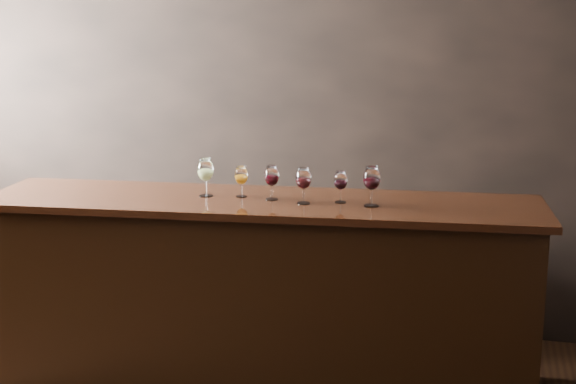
% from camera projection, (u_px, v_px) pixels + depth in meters
% --- Properties ---
extents(room_shell, '(5.02, 4.52, 2.81)m').
position_uv_depth(room_shell, '(23.00, 82.00, 3.42)').
color(room_shell, black).
rests_on(room_shell, ground).
extents(bar_counter, '(3.05, 0.92, 1.05)m').
position_uv_depth(bar_counter, '(262.00, 296.00, 4.56)').
color(bar_counter, black).
rests_on(bar_counter, ground).
extents(bar_top, '(3.15, 1.00, 0.04)m').
position_uv_depth(bar_top, '(261.00, 203.00, 4.45)').
color(bar_top, black).
rests_on(bar_top, bar_counter).
extents(back_bar_shelf, '(2.27, 0.40, 0.82)m').
position_uv_depth(back_bar_shelf, '(224.00, 266.00, 5.48)').
color(back_bar_shelf, black).
rests_on(back_bar_shelf, ground).
extents(glass_white, '(0.09, 0.09, 0.22)m').
position_uv_depth(glass_white, '(205.00, 171.00, 4.49)').
color(glass_white, white).
rests_on(glass_white, bar_top).
extents(glass_amber, '(0.07, 0.07, 0.17)m').
position_uv_depth(glass_amber, '(241.00, 176.00, 4.48)').
color(glass_amber, white).
rests_on(glass_amber, bar_top).
extents(glass_red_a, '(0.08, 0.08, 0.19)m').
position_uv_depth(glass_red_a, '(272.00, 177.00, 4.41)').
color(glass_red_a, white).
rests_on(glass_red_a, bar_top).
extents(glass_red_b, '(0.08, 0.08, 0.20)m').
position_uv_depth(glass_red_b, '(304.00, 179.00, 4.32)').
color(glass_red_b, white).
rests_on(glass_red_b, bar_top).
extents(glass_red_c, '(0.07, 0.07, 0.17)m').
position_uv_depth(glass_red_c, '(341.00, 181.00, 4.35)').
color(glass_red_c, white).
rests_on(glass_red_c, bar_top).
extents(glass_red_d, '(0.09, 0.09, 0.22)m').
position_uv_depth(glass_red_d, '(372.00, 179.00, 4.25)').
color(glass_red_d, white).
rests_on(glass_red_d, bar_top).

